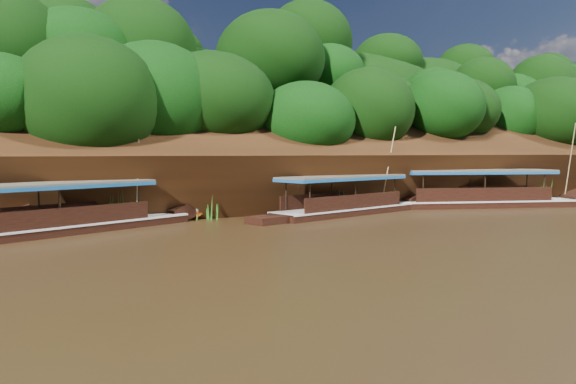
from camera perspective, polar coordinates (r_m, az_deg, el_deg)
name	(u,v)px	position (r m, az deg, el deg)	size (l,w,h in m)	color
ground	(410,232)	(28.33, 12.31, -4.03)	(160.00, 160.00, 0.00)	black
riverbank	(238,176)	(47.90, -5.11, 1.60)	(120.00, 30.06, 19.40)	black
boat_0	(499,198)	(43.25, 20.67, -0.61)	(16.43, 7.09, 6.49)	black
boat_1	(359,205)	(36.45, 7.19, -1.29)	(14.31, 5.74, 6.08)	black
boat_2	(81,220)	(29.85, -20.25, -2.69)	(15.36, 8.00, 6.06)	black
reeds	(260,202)	(34.36, -2.89, -1.04)	(51.61, 2.33, 2.03)	#2B6519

